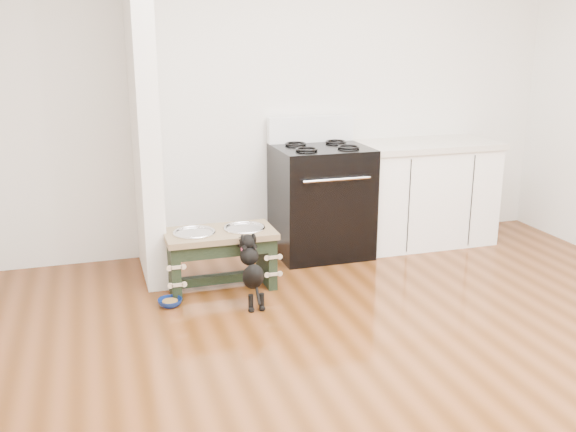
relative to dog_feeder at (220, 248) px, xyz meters
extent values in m
plane|color=#4B270D|center=(0.72, -1.64, -0.31)|extent=(5.00, 5.00, 0.00)
plane|color=silver|center=(0.72, 0.86, 1.04)|extent=(5.00, 0.00, 5.00)
cube|color=silver|center=(-0.45, 0.46, 1.04)|extent=(0.15, 0.80, 2.70)
cube|color=black|center=(0.97, 0.51, 0.15)|extent=(0.76, 0.65, 0.92)
cube|color=black|center=(0.97, 0.20, 0.09)|extent=(0.58, 0.02, 0.50)
cylinder|color=silver|center=(0.97, 0.16, 0.41)|extent=(0.56, 0.02, 0.02)
cube|color=white|center=(0.97, 0.79, 0.72)|extent=(0.76, 0.08, 0.22)
torus|color=black|center=(0.79, 0.37, 0.62)|extent=(0.18, 0.18, 0.02)
torus|color=black|center=(1.15, 0.37, 0.62)|extent=(0.18, 0.18, 0.02)
torus|color=black|center=(0.79, 0.65, 0.62)|extent=(0.18, 0.18, 0.02)
torus|color=black|center=(1.15, 0.65, 0.62)|extent=(0.18, 0.18, 0.02)
cube|color=white|center=(1.95, 0.54, 0.12)|extent=(1.20, 0.60, 0.86)
cube|color=#BFB5A3|center=(1.95, 0.54, 0.57)|extent=(1.24, 0.64, 0.05)
cube|color=black|center=(1.95, 0.28, -0.26)|extent=(1.20, 0.06, 0.10)
cube|color=black|center=(-0.35, 0.01, -0.11)|extent=(0.07, 0.38, 0.39)
cube|color=black|center=(0.35, 0.01, -0.11)|extent=(0.07, 0.38, 0.39)
cube|color=black|center=(0.00, -0.17, 0.03)|extent=(0.63, 0.03, 0.10)
cube|color=black|center=(0.00, 0.01, -0.25)|extent=(0.63, 0.07, 0.07)
cube|color=brown|center=(0.00, 0.01, 0.10)|extent=(0.80, 0.43, 0.04)
cylinder|color=silver|center=(-0.19, 0.01, 0.11)|extent=(0.27, 0.27, 0.05)
cylinder|color=silver|center=(0.19, 0.01, 0.11)|extent=(0.27, 0.27, 0.05)
torus|color=silver|center=(-0.19, 0.01, 0.13)|extent=(0.31, 0.31, 0.02)
torus|color=silver|center=(0.19, 0.01, 0.13)|extent=(0.31, 0.31, 0.02)
cylinder|color=black|center=(0.10, -0.48, -0.25)|extent=(0.03, 0.03, 0.12)
cylinder|color=black|center=(0.18, -0.48, -0.25)|extent=(0.03, 0.03, 0.12)
sphere|color=black|center=(0.10, -0.49, -0.30)|extent=(0.04, 0.04, 0.04)
sphere|color=black|center=(0.18, -0.49, -0.30)|extent=(0.04, 0.04, 0.04)
ellipsoid|color=black|center=(0.14, -0.41, -0.09)|extent=(0.14, 0.32, 0.29)
sphere|color=black|center=(0.14, -0.30, 0.02)|extent=(0.13, 0.13, 0.13)
sphere|color=black|center=(0.14, -0.27, 0.11)|extent=(0.11, 0.11, 0.11)
sphere|color=black|center=(0.10, -0.19, 0.11)|extent=(0.04, 0.04, 0.04)
sphere|color=black|center=(0.18, -0.19, 0.11)|extent=(0.04, 0.04, 0.04)
cylinder|color=black|center=(0.14, -0.53, -0.19)|extent=(0.02, 0.09, 0.10)
torus|color=#EC4570|center=(0.14, -0.28, 0.07)|extent=(0.11, 0.07, 0.10)
imported|color=navy|center=(-0.41, -0.23, -0.28)|extent=(0.18, 0.18, 0.05)
cylinder|color=brown|center=(-0.41, -0.23, -0.28)|extent=(0.11, 0.11, 0.02)
camera|label=1|loc=(-0.86, -4.39, 1.51)|focal=40.00mm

